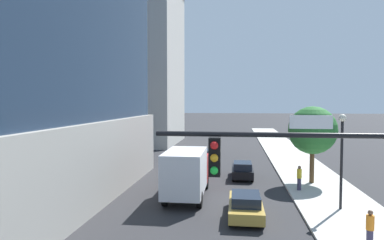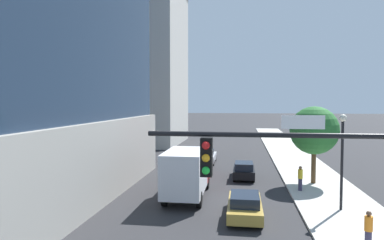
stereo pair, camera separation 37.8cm
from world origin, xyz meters
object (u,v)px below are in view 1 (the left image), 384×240
at_px(car_gold, 246,205).
at_px(car_red, 199,166).
at_px(construction_building, 136,47).
at_px(street_tree, 313,130).
at_px(pedestrian_yellow_shirt, 299,178).
at_px(traffic_light_pole, 314,183).
at_px(pedestrian_orange_shirt, 370,229).
at_px(street_lamp, 342,147).
at_px(car_black, 242,170).
at_px(box_truck, 187,171).
at_px(car_silver, 205,156).

bearing_deg(car_gold, car_red, 108.69).
height_order(construction_building, street_tree, construction_building).
xyz_separation_m(construction_building, car_gold, (16.52, -33.85, -14.63)).
height_order(construction_building, pedestrian_yellow_shirt, construction_building).
bearing_deg(traffic_light_pole, pedestrian_orange_shirt, 58.73).
bearing_deg(street_lamp, pedestrian_yellow_shirt, 111.69).
xyz_separation_m(street_lamp, car_black, (-5.69, 8.21, -3.16)).
height_order(construction_building, car_gold, construction_building).
bearing_deg(car_red, street_lamp, -45.20).
height_order(street_lamp, car_black, street_lamp).
distance_m(traffic_light_pole, car_black, 20.51).
bearing_deg(car_red, car_black, -20.07).
relative_size(construction_building, box_truck, 5.13).
height_order(street_lamp, car_red, street_lamp).
xyz_separation_m(car_silver, pedestrian_yellow_shirt, (7.89, -10.79, 0.31)).
height_order(construction_building, traffic_light_pole, construction_building).
bearing_deg(street_tree, street_lamp, -87.84).
distance_m(construction_building, car_gold, 40.41).
relative_size(car_red, pedestrian_orange_shirt, 2.33).
xyz_separation_m(street_lamp, car_red, (-9.56, 9.63, -3.21)).
distance_m(street_lamp, car_gold, 6.76).
xyz_separation_m(car_red, box_truck, (0.00, -8.04, 1.19)).
relative_size(traffic_light_pole, pedestrian_yellow_shirt, 3.65).
bearing_deg(box_truck, street_tree, 28.87).
bearing_deg(pedestrian_orange_shirt, car_silver, 113.79).
bearing_deg(car_silver, car_red, -90.00).
distance_m(car_black, pedestrian_yellow_shirt, 5.69).
bearing_deg(pedestrian_yellow_shirt, traffic_light_pole, -98.95).
xyz_separation_m(street_tree, car_silver, (-9.31, 8.27, -3.56)).
bearing_deg(construction_building, street_tree, -49.06).
relative_size(traffic_light_pole, box_truck, 0.95).
distance_m(street_lamp, car_red, 13.95).
bearing_deg(car_gold, pedestrian_orange_shirt, -36.51).
distance_m(car_red, pedestrian_orange_shirt, 17.85).
height_order(street_tree, car_red, street_tree).
bearing_deg(pedestrian_orange_shirt, construction_building, 119.97).
relative_size(traffic_light_pole, pedestrian_orange_shirt, 3.77).
distance_m(street_tree, car_red, 10.41).
distance_m(street_lamp, car_black, 10.48).
bearing_deg(traffic_light_pole, street_lamp, 70.55).
bearing_deg(car_gold, street_tree, 57.56).
distance_m(street_tree, box_truck, 10.91).
height_order(street_tree, car_gold, street_tree).
relative_size(traffic_light_pole, street_tree, 1.07).
xyz_separation_m(car_black, box_truck, (-3.88, -6.63, 1.13)).
xyz_separation_m(car_gold, car_silver, (-3.88, 16.81, 0.04)).
relative_size(car_black, car_red, 1.05).
relative_size(traffic_light_pole, car_black, 1.54).
height_order(street_lamp, car_silver, street_lamp).
height_order(pedestrian_orange_shirt, pedestrian_yellow_shirt, pedestrian_yellow_shirt).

